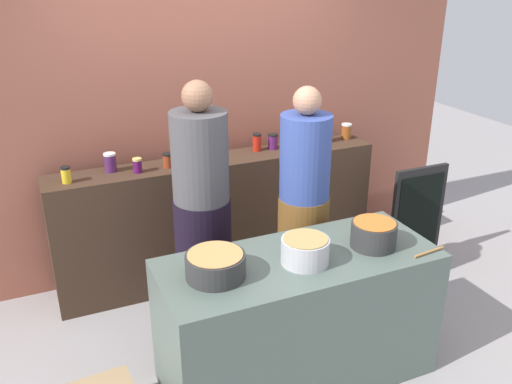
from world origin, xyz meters
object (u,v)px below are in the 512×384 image
Objects in this scene: cooking_pot_left at (215,265)px; wooden_spoon at (429,252)px; cook_in_cap at (303,219)px; preserve_jar_8 at (306,138)px; chalkboard_sign at (417,217)px; preserve_jar_9 at (326,134)px; cook_with_tongs at (203,223)px; preserve_jar_7 at (290,142)px; preserve_jar_10 at (346,131)px; preserve_jar_3 at (168,160)px; preserve_jar_5 at (257,142)px; preserve_jar_1 at (110,162)px; preserve_jar_4 at (198,152)px; preserve_jar_6 at (273,141)px; preserve_jar_0 at (66,175)px; cooking_pot_right at (374,234)px; preserve_jar_2 at (137,165)px; cooking_pot_center at (305,251)px.

wooden_spoon is (1.27, -0.27, -0.06)m from cooking_pot_left.
preserve_jar_8 is at bearing 60.92° from cook_in_cap.
preserve_jar_8 is 1.18m from chalkboard_sign.
cook_with_tongs is (-1.36, -0.66, -0.30)m from preserve_jar_9.
preserve_jar_10 reaches higher than preserve_jar_7.
preserve_jar_3 is 0.79× the size of preserve_jar_9.
cook_in_cap is (-0.39, 0.87, -0.09)m from wooden_spoon.
preserve_jar_9 is 0.15× the size of chalkboard_sign.
preserve_jar_5 is at bearing 102.16° from wooden_spoon.
preserve_jar_4 is at bearing -1.20° from preserve_jar_1.
preserve_jar_5 reaches higher than preserve_jar_6.
preserve_jar_9 is 0.08× the size of cook_with_tongs.
preserve_jar_7 is at bearing -2.25° from preserve_jar_1.
wooden_spoon is (0.10, -1.67, -0.22)m from preserve_jar_7.
preserve_jar_0 reaches higher than cooking_pot_right.
preserve_jar_2 is 0.24m from preserve_jar_3.
cook_with_tongs reaches higher than preserve_jar_4.
preserve_jar_3 is 1.06m from preserve_jar_7.
wooden_spoon is 0.25× the size of chalkboard_sign.
preserve_jar_7 is 0.39× the size of cooking_pot_right.
cooking_pot_center is at bearing -179.14° from cooking_pot_right.
preserve_jar_0 is 0.90× the size of preserve_jar_4.
preserve_jar_4 is 1.05× the size of preserve_jar_6.
preserve_jar_6 is at bearing -3.09° from preserve_jar_5.
preserve_jar_2 is at bearing 117.81° from cook_with_tongs.
cook_with_tongs is 1.97× the size of chalkboard_sign.
cook_with_tongs is at bearing 136.17° from wooden_spoon.
preserve_jar_10 is 1.26m from cook_in_cap.
preserve_jar_3 reaches higher than wooden_spoon.
cooking_pot_left is at bearing -94.78° from preserve_jar_3.
preserve_jar_4 reaches higher than chalkboard_sign.
preserve_jar_0 is at bearing -177.62° from preserve_jar_10.
cooking_pot_center is (-0.37, -1.52, -0.17)m from preserve_jar_5.
cooking_pot_right is at bearing -51.09° from preserve_jar_2.
wooden_spoon is at bearing -43.83° from cook_with_tongs.
cook_with_tongs is at bearing -83.61° from preserve_jar_3.
preserve_jar_2 is 0.39× the size of cooking_pot_center.
preserve_jar_2 is 0.51m from preserve_jar_4.
wooden_spoon is (1.40, -1.62, -0.22)m from preserve_jar_2.
preserve_jar_0 is at bearing -174.90° from preserve_jar_4.
preserve_jar_10 is (1.38, 0.01, 0.00)m from preserve_jar_4.
preserve_jar_8 reaches higher than cooking_pot_right.
preserve_jar_5 is 1.58m from cooking_pot_center.
cook_in_cap reaches higher than cooking_pot_center.
preserve_jar_5 is at bearing 176.91° from preserve_jar_6.
preserve_jar_2 is 1.30m from preserve_jar_7.
preserve_jar_7 reaches higher than wooden_spoon.
preserve_jar_4 is 1.16m from preserve_jar_9.
preserve_jar_0 is 1.81m from preserve_jar_7.
preserve_jar_10 is at bearing 63.61° from cooking_pot_right.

